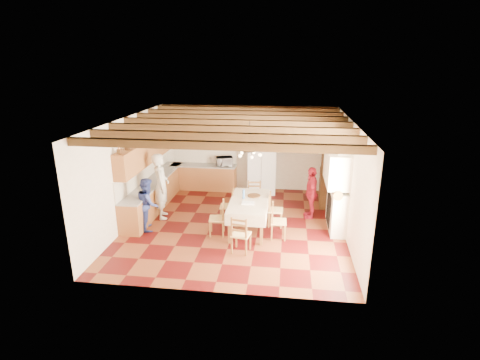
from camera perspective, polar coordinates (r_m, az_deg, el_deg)
name	(u,v)px	position (r m, az deg, el deg)	size (l,w,h in m)	color
floor	(235,225)	(10.72, -0.74, -6.89)	(6.00, 6.50, 0.02)	#450A0A
ceiling	(235,119)	(9.84, -0.81, 9.27)	(6.00, 6.50, 0.02)	silver
wall_back	(248,148)	(13.31, 1.19, 4.95)	(6.00, 0.02, 3.00)	beige
wall_front	(211,225)	(7.17, -4.42, -6.79)	(6.00, 0.02, 3.00)	beige
wall_left	(129,171)	(11.00, -16.50, 1.39)	(0.02, 6.50, 3.00)	beige
wall_right	(348,179)	(10.22, 16.18, 0.18)	(0.02, 6.50, 3.00)	beige
ceiling_beams	(235,123)	(9.86, -0.81, 8.70)	(6.00, 6.30, 0.16)	#382512
lower_cabinets_left	(155,194)	(12.13, -12.78, -2.08)	(0.60, 4.30, 0.86)	brown
lower_cabinets_back	(204,177)	(13.54, -5.52, 0.40)	(2.30, 0.60, 0.86)	brown
countertop_left	(154,180)	(11.99, -12.93, -0.06)	(0.62, 4.30, 0.04)	gray
countertop_back	(204,165)	(13.41, -5.57, 2.24)	(2.34, 0.62, 0.04)	gray
backsplash_left	(145,170)	(12.00, -14.31, 1.44)	(0.03, 4.30, 0.60)	beige
backsplash_back	(205,155)	(13.60, -5.35, 3.86)	(2.30, 0.03, 0.60)	beige
upper_cabinets	(148,150)	(11.78, -13.83, 4.45)	(0.35, 4.20, 0.70)	brown
fireplace	(336,180)	(10.40, 14.40, 0.05)	(0.56, 1.60, 2.80)	#F0E8CA
wall_picture	(292,139)	(13.13, 7.96, 6.17)	(0.34, 0.03, 0.42)	black
refrigerator	(262,166)	(13.05, 3.41, 2.17)	(0.95, 0.78, 1.91)	white
hutch	(330,168)	(12.24, 13.49, 1.79)	(0.55, 1.31, 2.38)	#392210
dining_table	(249,203)	(10.16, 1.38, -3.53)	(1.01, 1.97, 0.86)	silver
chandelier	(249,150)	(9.71, 1.44, 4.59)	(0.47, 0.47, 0.03)	black
chair_left_near	(217,218)	(9.99, -3.55, -5.77)	(0.42, 0.40, 0.96)	brown
chair_left_far	(227,206)	(10.78, -1.96, -3.92)	(0.42, 0.40, 0.96)	brown
chair_right_near	(279,221)	(9.85, 5.92, -6.21)	(0.42, 0.40, 0.96)	brown
chair_right_far	(276,210)	(10.55, 5.45, -4.51)	(0.42, 0.40, 0.96)	brown
chair_end_near	(241,234)	(9.11, 0.16, -8.19)	(0.42, 0.40, 0.96)	brown
chair_end_far	(254,197)	(11.42, 2.18, -2.65)	(0.42, 0.40, 0.96)	brown
person_man	(161,186)	(11.12, -11.93, -0.91)	(0.71, 0.47, 1.94)	beige
person_woman_blue	(148,204)	(10.53, -13.83, -3.55)	(0.71, 0.55, 1.46)	navy
person_woman_red	(311,193)	(11.13, 10.78, -1.90)	(0.91, 0.38, 1.55)	maroon
microwave	(224,161)	(13.22, -2.38, 2.86)	(0.56, 0.38, 0.31)	silver
fridge_vase	(260,134)	(12.79, 3.10, 7.03)	(0.32, 0.32, 0.34)	#392210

